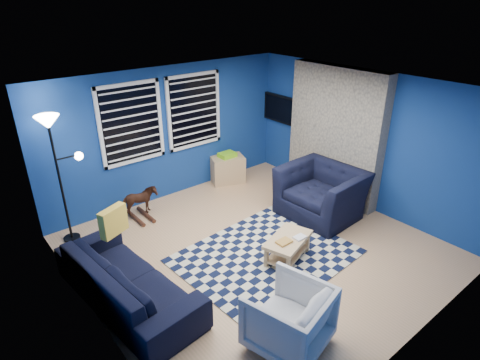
% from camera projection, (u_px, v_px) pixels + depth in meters
% --- Properties ---
extents(floor, '(5.00, 5.00, 0.00)m').
position_uv_depth(floor, '(257.00, 249.00, 6.32)').
color(floor, tan).
rests_on(floor, ground).
extents(ceiling, '(5.00, 5.00, 0.00)m').
position_uv_depth(ceiling, '(260.00, 90.00, 5.25)').
color(ceiling, white).
rests_on(ceiling, wall_back).
extents(wall_back, '(5.00, 0.00, 5.00)m').
position_uv_depth(wall_back, '(170.00, 134.00, 7.53)').
color(wall_back, navy).
rests_on(wall_back, floor).
extents(wall_left, '(0.00, 5.00, 5.00)m').
position_uv_depth(wall_left, '(86.00, 238.00, 4.35)').
color(wall_left, navy).
rests_on(wall_left, floor).
extents(wall_right, '(0.00, 5.00, 5.00)m').
position_uv_depth(wall_right, '(362.00, 140.00, 7.22)').
color(wall_right, navy).
rests_on(wall_right, floor).
extents(fireplace, '(0.65, 2.00, 2.50)m').
position_uv_depth(fireplace, '(334.00, 137.00, 7.51)').
color(fireplace, gray).
rests_on(fireplace, floor).
extents(window_left, '(1.17, 0.06, 1.42)m').
position_uv_depth(window_left, '(131.00, 124.00, 6.92)').
color(window_left, black).
rests_on(window_left, wall_back).
extents(window_right, '(1.17, 0.06, 1.42)m').
position_uv_depth(window_right, '(194.00, 111.00, 7.67)').
color(window_right, black).
rests_on(window_right, wall_back).
extents(tv, '(0.07, 1.00, 0.58)m').
position_uv_depth(tv, '(281.00, 109.00, 8.52)').
color(tv, black).
rests_on(tv, wall_right).
extents(rug, '(2.63, 2.16, 0.02)m').
position_uv_depth(rug, '(266.00, 256.00, 6.13)').
color(rug, black).
rests_on(rug, floor).
extents(sofa, '(2.37, 1.12, 0.67)m').
position_uv_depth(sofa, '(127.00, 280.00, 5.12)').
color(sofa, black).
rests_on(sofa, floor).
extents(armchair_big, '(1.41, 1.25, 0.87)m').
position_uv_depth(armchair_big, '(321.00, 193.00, 7.11)').
color(armchair_big, black).
rests_on(armchair_big, floor).
extents(armchair_bent, '(1.00, 1.02, 0.77)m').
position_uv_depth(armchair_bent, '(289.00, 318.00, 4.46)').
color(armchair_bent, gray).
rests_on(armchair_bent, floor).
extents(rocking_horse, '(0.38, 0.67, 0.53)m').
position_uv_depth(rocking_horse, '(139.00, 202.00, 7.02)').
color(rocking_horse, '#432115').
rests_on(rocking_horse, floor).
extents(coffee_table, '(0.90, 0.69, 0.40)m').
position_uv_depth(coffee_table, '(288.00, 244.00, 5.95)').
color(coffee_table, tan).
rests_on(coffee_table, rug).
extents(cabinet, '(0.79, 0.65, 0.65)m').
position_uv_depth(cabinet, '(227.00, 169.00, 8.43)').
color(cabinet, tan).
rests_on(cabinet, floor).
extents(floor_lamp, '(0.57, 0.35, 2.08)m').
position_uv_depth(floor_lamp, '(53.00, 140.00, 5.86)').
color(floor_lamp, black).
rests_on(floor_lamp, floor).
extents(throw_pillow, '(0.43, 0.27, 0.39)m').
position_uv_depth(throw_pillow, '(113.00, 221.00, 5.41)').
color(throw_pillow, yellow).
rests_on(throw_pillow, sofa).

